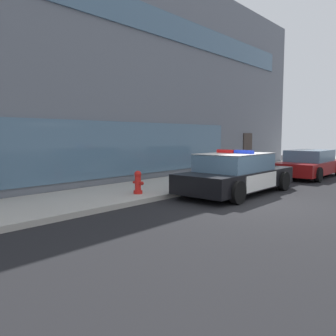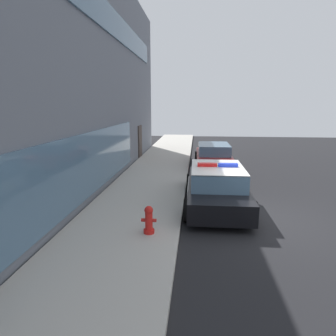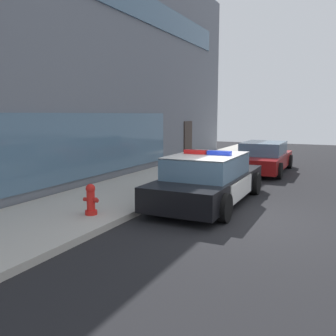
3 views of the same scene
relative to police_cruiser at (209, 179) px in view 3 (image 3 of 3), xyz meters
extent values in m
plane|color=black|center=(-1.36, -1.41, -0.68)|extent=(48.00, 48.00, 0.00)
cube|color=#B2ADA3|center=(-1.36, 2.65, -0.60)|extent=(48.00, 3.11, 0.15)
cube|color=slate|center=(-1.97, 4.23, 0.77)|extent=(15.04, 0.08, 2.10)
cube|color=#382D28|center=(8.56, 4.23, 0.37)|extent=(1.00, 0.08, 2.10)
cube|color=black|center=(0.06, 0.00, -0.18)|extent=(4.97, 1.91, 0.60)
cube|color=silver|center=(1.65, 0.01, -0.01)|extent=(1.70, 1.85, 0.05)
cube|color=silver|center=(-1.68, -0.01, -0.01)|extent=(1.40, 1.85, 0.05)
cube|color=silver|center=(-0.05, 0.95, -0.18)|extent=(2.08, 0.04, 0.51)
cube|color=silver|center=(-0.03, -0.95, -0.18)|extent=(2.08, 0.04, 0.51)
cube|color=yellow|center=(-0.05, 0.97, -0.18)|extent=(0.22, 0.01, 0.26)
cube|color=slate|center=(-0.14, 0.00, 0.39)|extent=(2.59, 1.70, 0.60)
cube|color=silver|center=(-0.14, 0.00, 0.68)|extent=(2.59, 1.70, 0.04)
cube|color=red|center=(-0.14, 0.34, 0.76)|extent=(0.20, 0.64, 0.11)
cube|color=blue|center=(-0.14, -0.34, 0.76)|extent=(0.20, 0.64, 0.11)
cylinder|color=black|center=(1.69, 0.95, -0.34)|extent=(0.68, 0.22, 0.68)
cylinder|color=black|center=(1.70, -0.93, -0.34)|extent=(0.68, 0.22, 0.68)
cylinder|color=black|center=(-1.58, 0.93, -0.34)|extent=(0.68, 0.22, 0.68)
cylinder|color=black|center=(-1.57, -0.95, -0.34)|extent=(0.68, 0.22, 0.68)
cylinder|color=red|center=(-2.82, 1.87, -0.48)|extent=(0.28, 0.28, 0.10)
cylinder|color=red|center=(-2.82, 1.87, -0.20)|extent=(0.19, 0.19, 0.45)
sphere|color=red|center=(-2.82, 1.87, 0.09)|extent=(0.22, 0.22, 0.22)
cylinder|color=#B21E19|center=(-2.82, 1.87, 0.16)|extent=(0.06, 0.06, 0.05)
cylinder|color=#B21E19|center=(-2.82, 1.73, -0.18)|extent=(0.09, 0.10, 0.09)
cylinder|color=#B21E19|center=(-2.82, 2.02, -0.18)|extent=(0.09, 0.10, 0.09)
cylinder|color=#B21E19|center=(-2.67, 1.87, -0.22)|extent=(0.10, 0.12, 0.12)
cube|color=maroon|center=(6.32, -0.23, -0.20)|extent=(4.65, 1.85, 0.56)
cube|color=slate|center=(6.32, -0.23, 0.33)|extent=(2.42, 1.65, 0.56)
cylinder|color=black|center=(7.83, 0.68, -0.36)|extent=(0.64, 0.21, 0.64)
cylinder|color=black|center=(7.85, -1.11, -0.36)|extent=(0.64, 0.21, 0.64)
cylinder|color=black|center=(4.78, 0.65, -0.36)|extent=(0.64, 0.21, 0.64)
cylinder|color=black|center=(4.80, -1.15, -0.36)|extent=(0.64, 0.21, 0.64)
camera|label=1|loc=(-10.21, -5.90, 1.30)|focal=36.77mm
camera|label=2|loc=(-9.99, 0.70, 2.72)|focal=32.28mm
camera|label=3|loc=(-9.46, -3.35, 1.78)|focal=39.05mm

